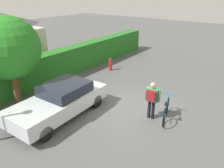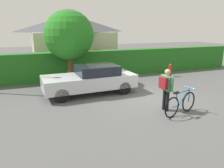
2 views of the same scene
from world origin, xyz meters
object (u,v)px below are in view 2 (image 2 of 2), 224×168
(parked_car_near, at_px, (91,79))
(fire_hydrant, at_px, (170,70))
(tree_kerbside, at_px, (69,35))
(person_rider, at_px, (166,86))
(bicycle, at_px, (181,104))

(parked_car_near, relative_size, fire_hydrant, 5.34)
(parked_car_near, height_order, tree_kerbside, tree_kerbside)
(tree_kerbside, bearing_deg, person_rider, -65.59)
(person_rider, bearing_deg, tree_kerbside, 114.41)
(fire_hydrant, bearing_deg, person_rider, -127.67)
(bicycle, distance_m, person_rider, 0.82)
(bicycle, relative_size, person_rider, 1.06)
(parked_car_near, xyz_separation_m, tree_kerbside, (-0.51, 2.35, 1.93))
(parked_car_near, relative_size, tree_kerbside, 1.09)
(bicycle, relative_size, tree_kerbside, 0.42)
(fire_hydrant, bearing_deg, parked_car_near, -163.88)
(person_rider, xyz_separation_m, fire_hydrant, (3.70, 4.79, -0.54))
(tree_kerbside, relative_size, fire_hydrant, 4.91)
(tree_kerbside, height_order, fire_hydrant, tree_kerbside)
(parked_car_near, distance_m, tree_kerbside, 3.08)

